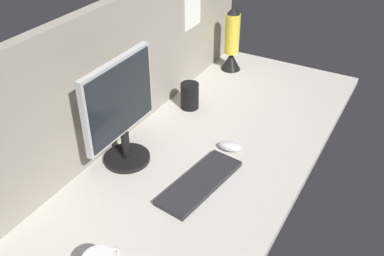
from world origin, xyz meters
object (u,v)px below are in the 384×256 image
mouse (230,146)px  lava_lamp (232,44)px  mug_black_travel (190,96)px  keyboard (200,182)px  monitor (121,109)px

mouse → lava_lamp: 74.88cm
lava_lamp → mouse: bearing=-154.9°
mouse → lava_lamp: lava_lamp is taller
mug_black_travel → lava_lamp: bearing=0.8°
keyboard → lava_lamp: (91.87, 30.82, 13.51)cm
mug_black_travel → monitor: bearing=177.2°
monitor → mug_black_travel: bearing=-2.8°
mug_black_travel → lava_lamp: 47.00cm
mug_black_travel → keyboard: bearing=-146.5°
monitor → mouse: size_ratio=4.42×
keyboard → mouse: mouse is taller
monitor → mug_black_travel: 49.83cm
monitor → mouse: monitor is taller
monitor → mouse: (26.24, -32.93, -21.40)cm
keyboard → monitor: bearing=99.9°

